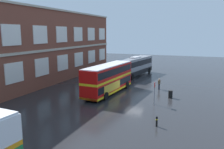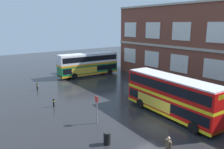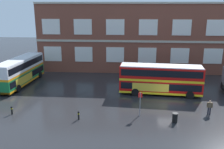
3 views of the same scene
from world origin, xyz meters
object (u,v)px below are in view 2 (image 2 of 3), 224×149
object	(u,v)px
bus_stand_flag	(97,107)
safety_bollard_west	(54,103)
double_decker_near	(88,64)
safety_bollard_east	(37,87)
station_litter_bin	(107,138)
double_decker_middle	(171,96)
waiting_passenger	(168,147)

from	to	relation	value
bus_stand_flag	safety_bollard_west	size ratio (longest dim) A/B	2.84
bus_stand_flag	safety_bollard_west	bearing A→B (deg)	-166.69
double_decker_near	safety_bollard_west	size ratio (longest dim) A/B	11.76
safety_bollard_east	double_decker_near	bearing A→B (deg)	108.21
station_litter_bin	safety_bollard_west	bearing A→B (deg)	-179.28
safety_bollard_west	safety_bollard_east	xyz separation A→B (m)	(-7.78, 0.77, 0.00)
double_decker_middle	bus_stand_flag	xyz separation A→B (m)	(-2.98, -7.14, -0.51)
bus_stand_flag	safety_bollard_east	xyz separation A→B (m)	(-14.38, -0.80, -1.14)
station_litter_bin	safety_bollard_east	xyz separation A→B (m)	(-18.00, 0.64, -0.03)
waiting_passenger	station_litter_bin	xyz separation A→B (m)	(-4.17, -2.25, -0.41)
safety_bollard_east	double_decker_middle	bearing A→B (deg)	24.57
waiting_passenger	safety_bollard_east	bearing A→B (deg)	-175.84
safety_bollard_west	safety_bollard_east	world-z (taller)	same
double_decker_near	safety_bollard_west	bearing A→B (deg)	-45.40
waiting_passenger	safety_bollard_east	xyz separation A→B (m)	(-22.17, -1.61, -0.44)
station_litter_bin	safety_bollard_west	size ratio (longest dim) A/B	1.08
double_decker_near	safety_bollard_east	distance (m)	11.37
bus_stand_flag	waiting_passenger	bearing A→B (deg)	5.98
double_decker_middle	waiting_passenger	distance (m)	8.04
safety_bollard_west	safety_bollard_east	bearing A→B (deg)	174.38
bus_stand_flag	station_litter_bin	distance (m)	4.05
bus_stand_flag	safety_bollard_east	size ratio (longest dim) A/B	2.84
double_decker_near	double_decker_middle	distance (m)	21.05
station_litter_bin	safety_bollard_west	xyz separation A→B (m)	(-10.22, -0.13, -0.03)
waiting_passenger	station_litter_bin	bearing A→B (deg)	-151.65
waiting_passenger	safety_bollard_west	distance (m)	14.59
double_decker_near	double_decker_middle	world-z (taller)	same
station_litter_bin	bus_stand_flag	bearing A→B (deg)	158.40
double_decker_middle	station_litter_bin	bearing A→B (deg)	-85.75
double_decker_near	double_decker_middle	size ratio (longest dim) A/B	1.00
waiting_passenger	safety_bollard_west	xyz separation A→B (m)	(-14.39, -2.38, -0.44)
double_decker_middle	waiting_passenger	bearing A→B (deg)	-52.78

